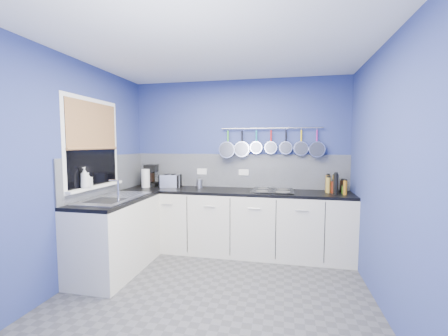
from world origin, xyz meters
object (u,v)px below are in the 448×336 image
(coffee_maker, at_px, (151,176))
(hob, at_px, (273,191))
(soap_bottle_a, at_px, (85,178))
(canister, at_px, (199,184))
(paper_towel, at_px, (146,178))
(soap_bottle_b, at_px, (88,180))
(toaster, at_px, (170,181))

(coffee_maker, relative_size, hob, 0.58)
(soap_bottle_a, distance_m, canister, 1.59)
(paper_towel, relative_size, canister, 2.10)
(soap_bottle_b, relative_size, toaster, 0.59)
(soap_bottle_a, relative_size, canister, 1.83)
(soap_bottle_b, height_order, hob, soap_bottle_b)
(soap_bottle_b, height_order, toaster, soap_bottle_b)
(paper_towel, distance_m, hob, 1.90)
(hob, bearing_deg, toaster, 177.56)
(soap_bottle_b, xyz_separation_m, toaster, (0.53, 1.16, -0.14))
(coffee_maker, bearing_deg, canister, -6.36)
(coffee_maker, bearing_deg, soap_bottle_a, -105.37)
(soap_bottle_a, relative_size, coffee_maker, 0.72)
(soap_bottle_a, height_order, paper_towel, soap_bottle_a)
(coffee_maker, relative_size, canister, 2.55)
(paper_towel, xyz_separation_m, hob, (1.89, 0.04, -0.13))
(soap_bottle_b, height_order, coffee_maker, coffee_maker)
(soap_bottle_a, bearing_deg, canister, 51.04)
(paper_towel, height_order, hob, paper_towel)
(soap_bottle_a, bearing_deg, hob, 29.20)
(canister, distance_m, hob, 1.08)
(coffee_maker, bearing_deg, paper_towel, -108.60)
(paper_towel, height_order, coffee_maker, coffee_maker)
(canister, relative_size, hob, 0.23)
(soap_bottle_a, bearing_deg, coffee_maker, 80.53)
(soap_bottle_b, xyz_separation_m, coffee_maker, (0.21, 1.17, -0.07))
(soap_bottle_b, distance_m, canister, 1.54)
(soap_bottle_b, distance_m, toaster, 1.28)
(toaster, bearing_deg, soap_bottle_a, -128.95)
(paper_towel, bearing_deg, canister, 7.62)
(paper_towel, distance_m, canister, 0.82)
(soap_bottle_b, height_order, canister, soap_bottle_b)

